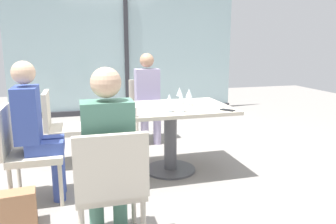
# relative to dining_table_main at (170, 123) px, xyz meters

# --- Properties ---
(ground_plane) EXTENTS (12.00, 12.00, 0.00)m
(ground_plane) POSITION_rel_dining_table_main_xyz_m (0.00, 0.00, -0.55)
(ground_plane) COLOR gray
(window_wall_backdrop) EXTENTS (4.43, 0.10, 2.70)m
(window_wall_backdrop) POSITION_rel_dining_table_main_xyz_m (0.00, 3.20, 0.66)
(window_wall_backdrop) COLOR #9AB7BC
(window_wall_backdrop) RESTS_ON ground_plane
(dining_table_main) EXTENTS (1.27, 0.90, 0.73)m
(dining_table_main) POSITION_rel_dining_table_main_xyz_m (0.00, 0.00, 0.00)
(dining_table_main) COLOR #BCB29E
(dining_table_main) RESTS_ON ground_plane
(chair_side_end) EXTENTS (0.50, 0.46, 0.87)m
(chair_side_end) POSITION_rel_dining_table_main_xyz_m (-1.44, -0.34, -0.05)
(chair_side_end) COLOR beige
(chair_side_end) RESTS_ON ground_plane
(chair_front_left) EXTENTS (0.46, 0.50, 0.87)m
(chair_front_left) POSITION_rel_dining_table_main_xyz_m (-0.78, -1.27, -0.05)
(chair_front_left) COLOR beige
(chair_front_left) RESTS_ON ground_plane
(chair_near_window) EXTENTS (0.46, 0.51, 0.87)m
(chair_near_window) POSITION_rel_dining_table_main_xyz_m (0.00, 1.27, -0.05)
(chair_near_window) COLOR beige
(chair_near_window) RESTS_ON ground_plane
(chair_far_left) EXTENTS (0.50, 0.46, 0.87)m
(chair_far_left) POSITION_rel_dining_table_main_xyz_m (-1.16, 0.50, -0.05)
(chair_far_left) COLOR beige
(chair_far_left) RESTS_ON ground_plane
(person_side_end) EXTENTS (0.39, 0.34, 1.26)m
(person_side_end) POSITION_rel_dining_table_main_xyz_m (-1.33, -0.34, 0.15)
(person_side_end) COLOR #384C9E
(person_side_end) RESTS_ON ground_plane
(person_front_left) EXTENTS (0.34, 0.39, 1.26)m
(person_front_left) POSITION_rel_dining_table_main_xyz_m (-0.78, -1.17, 0.15)
(person_front_left) COLOR #4C7F6B
(person_front_left) RESTS_ON ground_plane
(person_near_window) EXTENTS (0.34, 0.39, 1.26)m
(person_near_window) POSITION_rel_dining_table_main_xyz_m (-0.00, 1.17, 0.15)
(person_near_window) COLOR #9E93B7
(person_near_window) RESTS_ON ground_plane
(wine_glass_0) EXTENTS (0.07, 0.07, 0.18)m
(wine_glass_0) POSITION_rel_dining_table_main_xyz_m (0.22, 0.02, 0.31)
(wine_glass_0) COLOR silver
(wine_glass_0) RESTS_ON dining_table_main
(wine_glass_1) EXTENTS (0.07, 0.07, 0.18)m
(wine_glass_1) POSITION_rel_dining_table_main_xyz_m (0.03, -0.28, 0.31)
(wine_glass_1) COLOR silver
(wine_glass_1) RESTS_ON dining_table_main
(wine_glass_2) EXTENTS (0.07, 0.07, 0.18)m
(wine_glass_2) POSITION_rel_dining_table_main_xyz_m (-0.09, -0.27, 0.31)
(wine_glass_2) COLOR silver
(wine_glass_2) RESTS_ON dining_table_main
(wine_glass_3) EXTENTS (0.07, 0.07, 0.18)m
(wine_glass_3) POSITION_rel_dining_table_main_xyz_m (0.15, 0.15, 0.31)
(wine_glass_3) COLOR silver
(wine_glass_3) RESTS_ON dining_table_main
(coffee_cup) EXTENTS (0.08, 0.08, 0.09)m
(coffee_cup) POSITION_rel_dining_table_main_xyz_m (-0.47, -0.39, 0.23)
(coffee_cup) COLOR white
(coffee_cup) RESTS_ON dining_table_main
(cell_phone_on_table) EXTENTS (0.15, 0.16, 0.01)m
(cell_phone_on_table) POSITION_rel_dining_table_main_xyz_m (0.51, -0.35, 0.19)
(cell_phone_on_table) COLOR black
(cell_phone_on_table) RESTS_ON dining_table_main
(handbag_0) EXTENTS (0.31, 0.19, 0.28)m
(handbag_0) POSITION_rel_dining_table_main_xyz_m (-1.47, -0.77, -0.41)
(handbag_0) COLOR #A3704C
(handbag_0) RESTS_ON ground_plane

